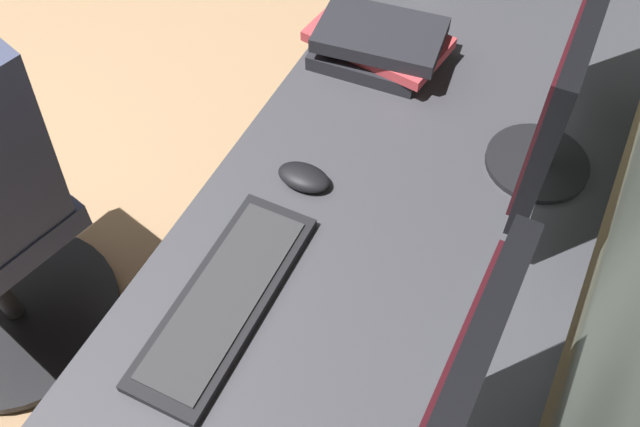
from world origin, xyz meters
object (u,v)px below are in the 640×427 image
object	(u,v)px
mouse_main	(304,177)
monitor_primary	(571,67)
book_stack_far	(377,42)
keyboard_main	(225,299)

from	to	relation	value
mouse_main	monitor_primary	bearing A→B (deg)	122.01
book_stack_far	keyboard_main	bearing A→B (deg)	1.41
monitor_primary	mouse_main	distance (m)	0.51
monitor_primary	book_stack_far	xyz separation A→B (m)	(-0.15, -0.40, -0.20)
mouse_main	book_stack_far	size ratio (longest dim) A/B	0.33
book_stack_far	monitor_primary	bearing A→B (deg)	69.84
monitor_primary	mouse_main	xyz separation A→B (m)	(0.24, -0.38, -0.23)
keyboard_main	book_stack_far	size ratio (longest dim) A/B	1.34
mouse_main	book_stack_far	world-z (taller)	book_stack_far
monitor_primary	keyboard_main	distance (m)	0.70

